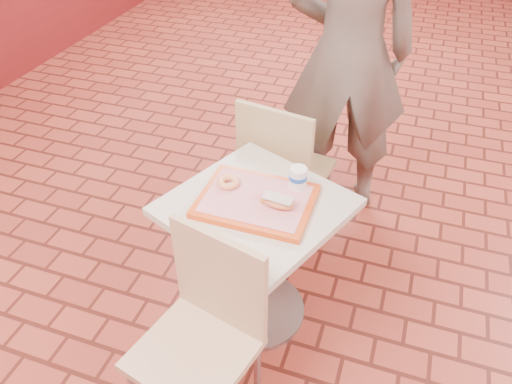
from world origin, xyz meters
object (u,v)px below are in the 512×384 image
(chair_main_front, at_px, (204,328))
(customer, at_px, (349,53))
(ring_donut, at_px, (228,182))
(long_john_donut, at_px, (277,202))
(main_table, at_px, (256,243))
(chair_main_back, at_px, (282,167))
(paper_cup, at_px, (298,177))
(serving_tray, at_px, (256,201))

(chair_main_front, distance_m, customer, 1.59)
(ring_donut, bearing_deg, long_john_donut, -14.98)
(chair_main_front, bearing_deg, customer, 96.65)
(main_table, distance_m, chair_main_back, 0.56)
(chair_main_front, relative_size, paper_cup, 9.14)
(main_table, xyz_separation_m, ring_donut, (-0.14, 0.04, 0.27))
(chair_main_back, bearing_deg, customer, -104.46)
(customer, bearing_deg, chair_main_back, 50.65)
(serving_tray, bearing_deg, main_table, 45.00)
(customer, distance_m, ring_donut, 1.04)
(long_john_donut, bearing_deg, chair_main_front, -104.93)
(customer, relative_size, long_john_donut, 12.88)
(customer, height_order, paper_cup, customer)
(chair_main_front, xyz_separation_m, long_john_donut, (0.13, 0.47, 0.26))
(main_table, distance_m, serving_tray, 0.24)
(serving_tray, relative_size, ring_donut, 4.89)
(chair_main_back, distance_m, serving_tray, 0.60)
(chair_main_back, relative_size, long_john_donut, 5.93)
(main_table, bearing_deg, chair_main_front, -93.60)
(customer, height_order, serving_tray, customer)
(chair_main_back, bearing_deg, paper_cup, 123.31)
(chair_main_front, bearing_deg, long_john_donut, 88.84)
(main_table, relative_size, paper_cup, 7.40)
(long_john_donut, bearing_deg, main_table, 169.52)
(main_table, relative_size, chair_main_front, 0.81)
(serving_tray, distance_m, ring_donut, 0.15)
(chair_main_front, bearing_deg, main_table, 100.16)
(chair_main_back, relative_size, customer, 0.46)
(chair_main_front, height_order, paper_cup, chair_main_front)
(chair_main_front, relative_size, ring_donut, 9.11)
(serving_tray, relative_size, long_john_donut, 3.11)
(paper_cup, bearing_deg, serving_tray, -137.17)
(customer, relative_size, serving_tray, 4.14)
(serving_tray, bearing_deg, chair_main_back, 95.06)
(chair_main_front, relative_size, chair_main_back, 0.98)
(customer, relative_size, paper_cup, 20.33)
(main_table, height_order, customer, customer)
(main_table, height_order, ring_donut, ring_donut)
(customer, distance_m, paper_cup, 0.91)
(chair_main_back, distance_m, paper_cup, 0.55)
(long_john_donut, bearing_deg, chair_main_back, 104.07)
(customer, height_order, long_john_donut, customer)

